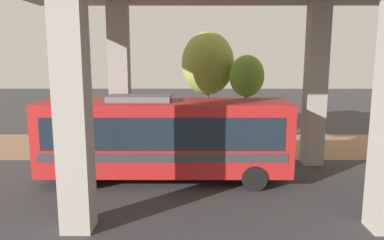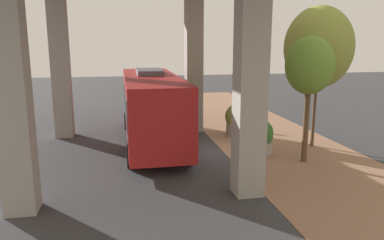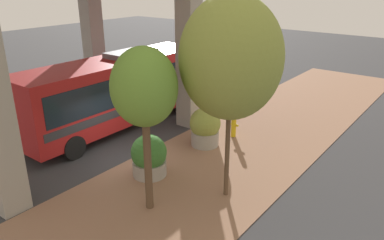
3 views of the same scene
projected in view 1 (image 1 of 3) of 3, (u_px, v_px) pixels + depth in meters
name	position (u px, v px, depth m)	size (l,w,h in m)	color
ground_plane	(216.00, 160.00, 18.70)	(80.00, 80.00, 0.00)	#38383A
sidewalk_strip	(213.00, 146.00, 21.66)	(6.00, 40.00, 0.02)	#936B51
overpass	(225.00, 4.00, 13.55)	(9.40, 17.18, 8.15)	#9E998E
bus	(165.00, 135.00, 15.38)	(2.66, 10.10, 3.59)	#B21E1E
fire_hydrant	(131.00, 140.00, 20.69)	(0.46, 0.22, 1.10)	gold
planter_front	(158.00, 137.00, 20.13)	(1.34, 1.34, 1.72)	#9E998E
planter_middle	(221.00, 139.00, 20.04)	(1.32, 1.32, 1.60)	#9E998E
street_tree_near	(208.00, 63.00, 22.30)	(3.13, 3.13, 6.57)	brown
street_tree_far	(247.00, 77.00, 20.92)	(1.95, 1.95, 5.20)	brown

